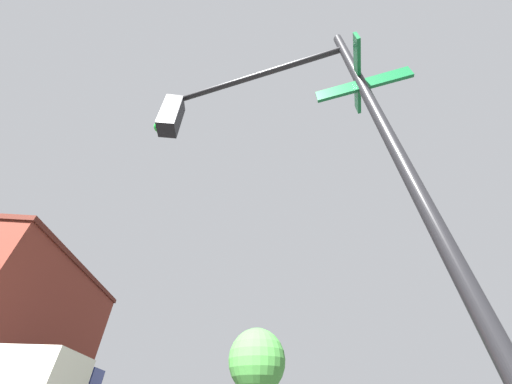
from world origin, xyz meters
TOP-DOWN VIEW (x-y plane):
  - traffic_signal_near at (-6.80, -6.23)m, footprint 1.74×3.31m
  - street_tree at (9.63, -7.95)m, footprint 3.43×3.43m

SIDE VIEW (x-z plane):
  - street_tree at x=9.63m, z-range 0.96..6.33m
  - traffic_signal_near at x=-6.80m, z-range 1.24..7.14m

